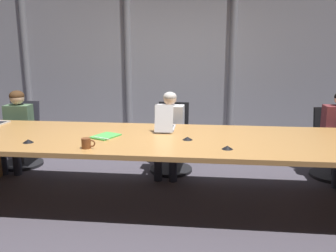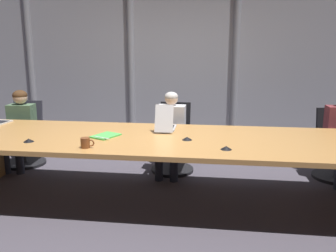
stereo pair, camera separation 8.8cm
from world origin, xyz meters
The scene contains 14 objects.
ground_plane centered at (0.00, 0.00, 0.00)m, with size 15.31×15.31×0.00m, color #47424C.
conference_table centered at (0.00, 0.00, 0.63)m, with size 5.14×1.42×0.76m.
curtain_backdrop centered at (0.00, 2.51, 1.43)m, with size 7.65×0.17×2.86m.
laptop_left_mid centered at (0.00, 0.36, 0.82)m, with size 0.22×0.46×0.32m.
office_chair_left_end centered at (-2.24, 1.09, 0.35)m, with size 0.60×0.60×0.94m.
office_chair_left_mid centered at (0.01, 1.09, 0.35)m, with size 0.60×0.60×0.96m.
office_chair_center centered at (2.21, 1.09, 0.34)m, with size 0.60×0.61×0.92m.
person_left_end centered at (-2.21, 0.93, 0.64)m, with size 0.39×0.56×1.13m.
person_left_mid centered at (-0.02, 0.93, 0.64)m, with size 0.41×0.56×1.14m.
coffee_mug_near centered at (-0.68, -0.51, 0.81)m, with size 0.14×0.09×0.10m.
conference_mic_left_side centered at (0.70, -0.39, 0.77)m, with size 0.11×0.11×0.04m, color black.
conference_mic_middle centered at (-1.36, -0.37, 0.77)m, with size 0.11×0.11×0.04m, color black.
conference_mic_right_side centered at (0.29, -0.08, 0.77)m, with size 0.11×0.11×0.04m, color black.
spiral_notepad centered at (-0.62, -0.05, 0.76)m, with size 0.33×0.37×0.03m.
Camera 1 is at (0.49, -3.81, 1.74)m, focal length 38.38 mm.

